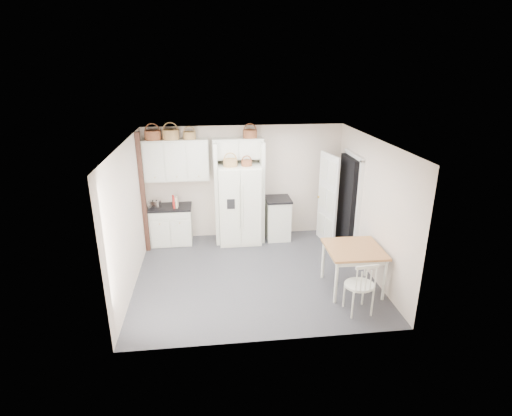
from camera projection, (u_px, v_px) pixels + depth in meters
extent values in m
plane|color=#3B3B45|center=(254.00, 274.00, 7.80)|extent=(4.50, 4.50, 0.00)
plane|color=white|center=(254.00, 142.00, 6.91)|extent=(4.50, 4.50, 0.00)
plane|color=beige|center=(244.00, 182.00, 9.22)|extent=(4.50, 0.00, 4.50)
plane|color=beige|center=(129.00, 217.00, 7.10)|extent=(0.00, 4.00, 4.00)
plane|color=beige|center=(371.00, 207.00, 7.60)|extent=(0.00, 4.00, 4.00)
cube|color=white|center=(239.00, 204.00, 8.99)|extent=(0.93, 0.75, 1.80)
cube|color=white|center=(171.00, 225.00, 9.05)|extent=(0.91, 0.57, 0.84)
cube|color=white|center=(278.00, 219.00, 9.31)|extent=(0.53, 0.64, 0.93)
cube|color=#925C25|center=(352.00, 268.00, 7.18)|extent=(0.99, 0.99, 0.81)
cube|color=white|center=(359.00, 285.00, 6.47)|extent=(0.52, 0.48, 1.00)
cube|color=black|center=(170.00, 207.00, 8.90)|extent=(0.95, 0.61, 0.04)
cube|color=black|center=(278.00, 199.00, 9.14)|extent=(0.57, 0.68, 0.04)
cube|color=silver|center=(155.00, 204.00, 8.77)|extent=(0.27, 0.20, 0.17)
cube|color=red|center=(174.00, 202.00, 8.79)|extent=(0.07, 0.18, 0.26)
cube|color=beige|center=(177.00, 202.00, 8.80)|extent=(0.05, 0.17, 0.24)
cylinder|color=brown|center=(153.00, 135.00, 8.46)|extent=(0.34, 0.34, 0.20)
cylinder|color=olive|center=(171.00, 135.00, 8.49)|extent=(0.35, 0.35, 0.21)
cylinder|color=olive|center=(189.00, 135.00, 8.55)|extent=(0.27, 0.27, 0.16)
cylinder|color=brown|center=(250.00, 134.00, 8.69)|extent=(0.31, 0.31, 0.17)
cylinder|color=olive|center=(230.00, 163.00, 8.54)|extent=(0.30, 0.30, 0.16)
cylinder|color=brown|center=(247.00, 163.00, 8.59)|extent=(0.23, 0.23, 0.12)
cube|color=white|center=(176.00, 160.00, 8.69)|extent=(1.40, 0.34, 0.90)
cube|color=white|center=(238.00, 148.00, 8.76)|extent=(1.12, 0.34, 0.45)
cube|color=white|center=(216.00, 193.00, 8.92)|extent=(0.08, 0.60, 2.30)
cube|color=white|center=(262.00, 191.00, 9.03)|extent=(0.08, 0.60, 2.30)
cube|color=black|center=(143.00, 194.00, 8.37)|extent=(0.09, 0.09, 2.60)
cube|color=black|center=(348.00, 204.00, 8.62)|extent=(0.18, 0.85, 2.05)
cube|color=white|center=(328.00, 199.00, 8.89)|extent=(0.21, 0.79, 2.05)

